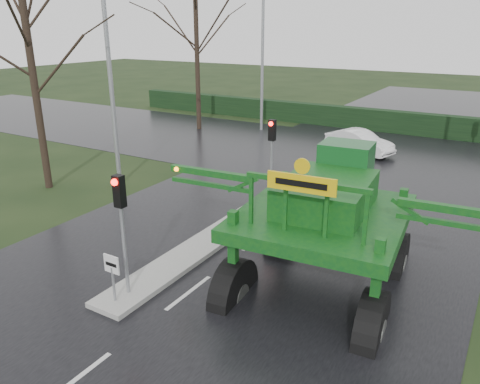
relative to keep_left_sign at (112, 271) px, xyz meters
The scene contains 14 objects.
ground 2.25m from the keep_left_sign, 49.10° to the left, with size 140.00×140.00×0.00m, color black.
road_main 11.62m from the keep_left_sign, 83.55° to the left, with size 14.00×80.00×0.02m, color black.
road_cross 17.58m from the keep_left_sign, 85.75° to the left, with size 80.00×12.00×0.02m, color black.
median_island 4.60m from the keep_left_sign, 90.00° to the left, with size 1.20×10.00×0.16m, color gray.
hedge_row 25.54m from the keep_left_sign, 87.08° to the left, with size 44.00×0.90×1.50m, color black.
keep_left_sign is the anchor object (origin of this frame).
traffic_signal_near 1.61m from the keep_left_sign, 90.00° to the left, with size 0.26×0.33×3.52m.
traffic_signal_mid 9.12m from the keep_left_sign, 90.00° to the left, with size 0.26×0.33×3.52m.
street_light_left_near 11.32m from the keep_left_sign, 132.59° to the left, with size 3.85×0.30×10.00m.
street_light_left_far 23.11m from the keep_left_sign, 107.78° to the left, with size 3.85×0.30×10.00m.
tree_left_near 12.14m from the keep_left_sign, 150.44° to the left, with size 6.30×6.30×10.85m.
tree_left_far 23.30m from the keep_left_sign, 119.87° to the left, with size 7.70×7.70×13.26m.
crop_sprayer 3.63m from the keep_left_sign, 44.04° to the left, with size 9.41×6.21×5.27m.
white_sedan 18.77m from the keep_left_sign, 87.76° to the left, with size 1.41×4.06×1.34m, color white.
Camera 1 is at (7.05, -9.01, 7.08)m, focal length 35.00 mm.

